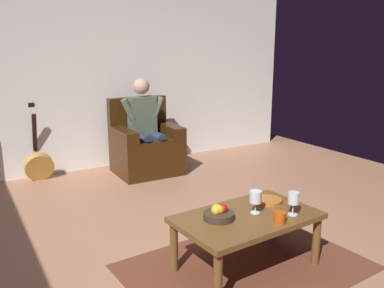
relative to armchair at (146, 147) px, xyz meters
The scene contains 12 objects.
ground_plane 2.66m from the armchair, 76.09° to the left, with size 7.41×7.41×0.00m, color #A47254.
wall_back 1.28m from the armchair, 41.50° to the right, with size 6.52×0.06×2.60m, color white.
rug 2.65m from the armchair, 82.32° to the left, with size 1.74×1.23×0.01m, color brown.
armchair is the anchor object (origin of this frame).
person_seated 0.33m from the armchair, 89.11° to the left, with size 0.61×0.57×1.24m.
coffee_table 2.63m from the armchair, 82.32° to the left, with size 1.08×0.69×0.42m.
guitar 1.35m from the armchair, 15.62° to the right, with size 0.35×0.33×0.96m.
wine_glass_near 2.62m from the armchair, 83.96° to the left, with size 0.09×0.09×0.17m.
wine_glass_far 2.78m from the armchair, 88.74° to the left, with size 0.08×0.08×0.18m.
fruit_bowl 2.62m from the armchair, 77.41° to the left, with size 0.22×0.22×0.11m.
decorative_dish 2.48m from the armchair, 88.99° to the left, with size 0.22×0.22×0.02m, color #B86828.
candle_jar 2.84m from the armchair, 85.13° to the left, with size 0.09×0.09×0.08m, color #B94711.
Camera 1 is at (1.47, 2.23, 1.62)m, focal length 37.98 mm.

